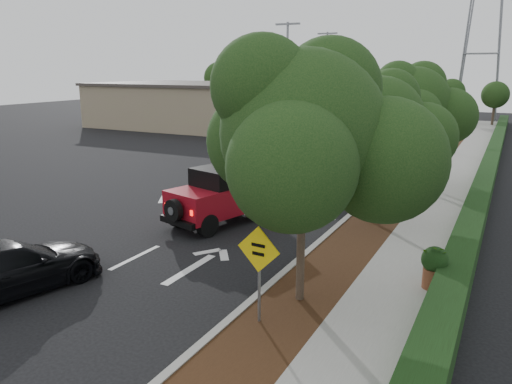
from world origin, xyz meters
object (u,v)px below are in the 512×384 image
Objects in this scene: red_jeep at (222,195)px; silver_suv_ahead at (308,171)px; black_suv_oncoming at (9,267)px; speed_hump_sign at (259,261)px.

silver_suv_ahead is (0.82, 6.56, -0.23)m from red_jeep.
black_suv_oncoming is (-1.76, -7.59, -0.38)m from red_jeep.
silver_suv_ahead is at bearing 110.83° from speed_hump_sign.
silver_suv_ahead is at bearing -86.34° from black_suv_oncoming.
black_suv_oncoming is at bearing -87.67° from red_jeep.
speed_hump_sign is at bearing -72.74° from silver_suv_ahead.
black_suv_oncoming is (-2.59, -14.16, -0.15)m from silver_suv_ahead.
red_jeep is at bearing 130.98° from speed_hump_sign.
red_jeep is 7.80m from black_suv_oncoming.
red_jeep is 0.71× the size of silver_suv_ahead.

